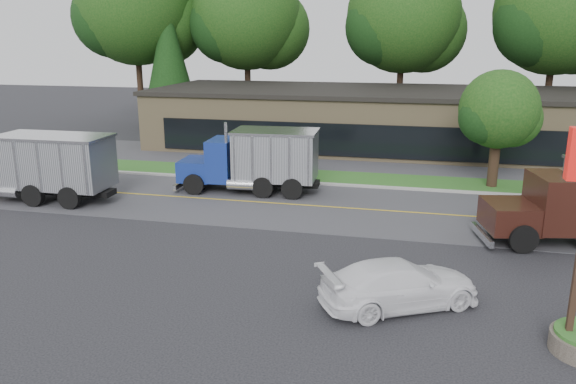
{
  "coord_description": "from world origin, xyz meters",
  "views": [
    {
      "loc": [
        5.81,
        -17.11,
        8.02
      ],
      "look_at": [
        0.67,
        4.9,
        1.8
      ],
      "focal_mm": 35.0,
      "sensor_mm": 36.0,
      "label": 1
    }
  ],
  "objects": [
    {
      "name": "dump_truck_blue",
      "position": [
        -2.46,
        10.96,
        1.8
      ],
      "size": [
        7.58,
        3.03,
        3.36
      ],
      "rotation": [
        0.0,
        0.0,
        3.2
      ],
      "color": "black",
      "rests_on": "ground"
    },
    {
      "name": "evergreen_left",
      "position": [
        -16.0,
        30.0,
        6.32
      ],
      "size": [
        5.06,
        5.06,
        11.5
      ],
      "color": "#382619",
      "rests_on": "ground"
    },
    {
      "name": "tree_verge",
      "position": [
        10.07,
        15.05,
        4.09
      ],
      "size": [
        4.51,
        4.24,
        6.43
      ],
      "color": "#382619",
      "rests_on": "ground"
    },
    {
      "name": "tree_far_d",
      "position": [
        16.16,
        33.13,
        9.51
      ],
      "size": [
        10.45,
        9.84,
        14.91
      ],
      "color": "#382619",
      "rests_on": "ground"
    },
    {
      "name": "road",
      "position": [
        0.0,
        9.0,
        0.0
      ],
      "size": [
        60.0,
        8.0,
        0.02
      ],
      "primitive_type": "cube",
      "color": "#535358",
      "rests_on": "ground"
    },
    {
      "name": "tree_far_a",
      "position": [
        -19.83,
        32.14,
        10.33
      ],
      "size": [
        11.35,
        10.68,
        16.18
      ],
      "color": "#382619",
      "rests_on": "ground"
    },
    {
      "name": "dump_truck_red",
      "position": [
        -13.13,
        6.95,
        1.81
      ],
      "size": [
        9.7,
        2.79,
        3.36
      ],
      "rotation": [
        0.0,
        0.0,
        3.16
      ],
      "color": "black",
      "rests_on": "ground"
    },
    {
      "name": "ground",
      "position": [
        0.0,
        0.0,
        0.0
      ],
      "size": [
        140.0,
        140.0,
        0.0
      ],
      "primitive_type": "plane",
      "color": "#38383D",
      "rests_on": "ground"
    },
    {
      "name": "rally_car",
      "position": [
        5.55,
        -0.89,
        0.73
      ],
      "size": [
        5.35,
        4.25,
        1.45
      ],
      "primitive_type": "imported",
      "rotation": [
        0.0,
        0.0,
        2.09
      ],
      "color": "white",
      "rests_on": "ground"
    },
    {
      "name": "tree_far_c",
      "position": [
        4.16,
        34.12,
        9.38
      ],
      "size": [
        10.3,
        9.7,
        14.69
      ],
      "color": "#382619",
      "rests_on": "ground"
    },
    {
      "name": "tree_far_b",
      "position": [
        -9.84,
        34.13,
        9.57
      ],
      "size": [
        10.51,
        9.89,
        15.0
      ],
      "color": "#382619",
      "rests_on": "ground"
    },
    {
      "name": "strip_mall",
      "position": [
        2.0,
        26.0,
        2.0
      ],
      "size": [
        32.0,
        12.0,
        4.0
      ],
      "primitive_type": "cube",
      "color": "#99835D",
      "rests_on": "ground"
    },
    {
      "name": "grass_verge",
      "position": [
        0.0,
        15.0,
        0.0
      ],
      "size": [
        60.0,
        3.4,
        0.03
      ],
      "primitive_type": "cube",
      "color": "#245A1E",
      "rests_on": "ground"
    },
    {
      "name": "curb",
      "position": [
        0.0,
        13.2,
        0.0
      ],
      "size": [
        60.0,
        0.3,
        0.12
      ],
      "primitive_type": "cube",
      "color": "#9E9E99",
      "rests_on": "ground"
    },
    {
      "name": "center_line",
      "position": [
        0.0,
        9.0,
        0.0
      ],
      "size": [
        60.0,
        0.12,
        0.01
      ],
      "primitive_type": "cube",
      "color": "gold",
      "rests_on": "ground"
    },
    {
      "name": "far_parking",
      "position": [
        0.0,
        20.0,
        0.0
      ],
      "size": [
        60.0,
        7.0,
        0.02
      ],
      "primitive_type": "cube",
      "color": "#535358",
      "rests_on": "ground"
    }
  ]
}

